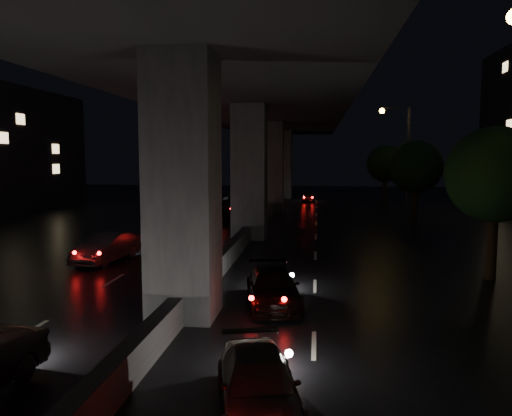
# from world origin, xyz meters

# --- Properties ---
(ground) EXTENTS (120.00, 120.00, 0.00)m
(ground) POSITION_xyz_m (0.00, 0.00, 0.00)
(ground) COLOR black
(ground) RESTS_ON ground
(viaduct) EXTENTS (12.00, 80.00, 10.50)m
(viaduct) POSITION_xyz_m (0.00, 5.00, 8.34)
(viaduct) COLOR #323235
(viaduct) RESTS_ON ground
(median_barrier) EXTENTS (0.45, 70.00, 0.85)m
(median_barrier) POSITION_xyz_m (0.00, 5.00, 0.42)
(median_barrier) COLOR #323235
(median_barrier) RESTS_ON ground
(tree_b) EXTENTS (3.80, 3.80, 6.12)m
(tree_b) POSITION_xyz_m (11.00, -4.00, 4.20)
(tree_b) COLOR black
(tree_b) RESTS_ON ground
(tree_c) EXTENTS (3.80, 3.80, 6.12)m
(tree_c) POSITION_xyz_m (11.00, 12.00, 4.20)
(tree_c) COLOR black
(tree_c) RESTS_ON ground
(tree_d) EXTENTS (3.80, 3.80, 6.12)m
(tree_d) POSITION_xyz_m (11.00, 28.00, 4.20)
(tree_d) COLOR black
(tree_d) RESTS_ON ground
(streetlight_far) EXTENTS (2.52, 0.44, 9.00)m
(streetlight_far) POSITION_xyz_m (10.97, 18.00, 5.66)
(streetlight_far) COLOR #2D2D33
(streetlight_far) RESTS_ON ground
(car_2) EXTENTS (2.32, 3.98, 1.08)m
(car_2) POSITION_xyz_m (2.95, -15.58, 0.54)
(car_2) COLOR #49453F
(car_2) RESTS_ON ground
(car_3) EXTENTS (2.38, 4.30, 1.18)m
(car_3) POSITION_xyz_m (2.61, -8.51, 0.59)
(car_3) COLOR black
(car_3) RESTS_ON ground
(car_4) EXTENTS (2.01, 4.23, 1.34)m
(car_4) POSITION_xyz_m (-5.76, -2.63, 0.67)
(car_4) COLOR #242427
(car_4) RESTS_ON ground
(car_5) EXTENTS (1.99, 3.92, 1.23)m
(car_5) POSITION_xyz_m (-2.77, 1.59, 0.62)
(car_5) COLOR black
(car_5) RESTS_ON ground
(car_6) EXTENTS (2.29, 3.97, 1.27)m
(car_6) POSITION_xyz_m (-6.20, 8.37, 0.63)
(car_6) COLOR black
(car_6) RESTS_ON ground
(car_7) EXTENTS (1.61, 3.87, 1.12)m
(car_7) POSITION_xyz_m (-5.73, 14.75, 0.56)
(car_7) COLOR black
(car_7) RESTS_ON ground
(car_8) EXTENTS (2.21, 4.07, 1.31)m
(car_8) POSITION_xyz_m (-3.11, 10.76, 0.66)
(car_8) COLOR black
(car_8) RESTS_ON ground
(car_9) EXTENTS (1.36, 3.47, 1.12)m
(car_9) POSITION_xyz_m (-2.50, 17.25, 0.56)
(car_9) COLOR #56524B
(car_9) RESTS_ON ground
(car_10) EXTENTS (2.68, 4.83, 1.28)m
(car_10) POSITION_xyz_m (-3.06, 25.86, 0.64)
(car_10) COLOR black
(car_10) RESTS_ON ground
(car_11) EXTENTS (2.58, 4.18, 1.08)m
(car_11) POSITION_xyz_m (-5.93, 25.01, 0.54)
(car_11) COLOR black
(car_11) RESTS_ON ground
(car_12) EXTENTS (1.45, 3.19, 1.06)m
(car_12) POSITION_xyz_m (3.14, 29.85, 0.53)
(car_12) COLOR #484A4E
(car_12) RESTS_ON ground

